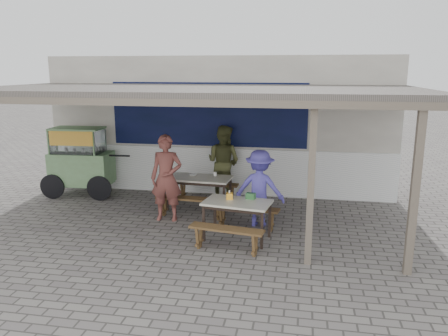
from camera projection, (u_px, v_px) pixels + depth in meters
name	position (u px, v px, depth m)	size (l,w,h in m)	color
ground	(186.00, 234.00, 8.57)	(60.00, 60.00, 0.00)	slate
back_wall	(220.00, 125.00, 11.62)	(9.00, 1.28, 3.50)	beige
warung_roof	(196.00, 92.00, 8.83)	(9.00, 4.21, 2.81)	#5A514D
table_left	(199.00, 180.00, 10.01)	(1.49, 0.84, 0.75)	beige
bench_left_street	(191.00, 203.00, 9.47)	(1.56, 0.37, 0.45)	brown
bench_left_wall	(207.00, 187.00, 10.70)	(1.56, 0.37, 0.45)	brown
table_right	(237.00, 206.00, 8.19)	(1.33, 0.90, 0.75)	beige
bench_right_street	(226.00, 234.00, 7.68)	(1.37, 0.48, 0.45)	brown
bench_right_wall	(246.00, 212.00, 8.84)	(1.37, 0.48, 0.45)	brown
vendor_cart	(80.00, 159.00, 11.04)	(2.18, 0.93, 1.75)	#709F6A
patron_street_side	(167.00, 178.00, 9.22)	(0.67, 0.44, 1.84)	brown
patron_wall_side	(223.00, 162.00, 10.83)	(0.89, 0.70, 1.84)	#4C4F29
patron_right_table	(260.00, 188.00, 8.92)	(1.02, 0.59, 1.59)	#544AB9
tissue_box	(229.00, 196.00, 8.31)	(0.12, 0.12, 0.12)	#FFAE2A
donation_box	(251.00, 196.00, 8.32)	(0.17, 0.11, 0.11)	#2E6933
condiment_jar	(215.00, 174.00, 10.13)	(0.08, 0.08, 0.09)	white
condiment_bowl	(193.00, 175.00, 10.15)	(0.18, 0.18, 0.04)	silver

